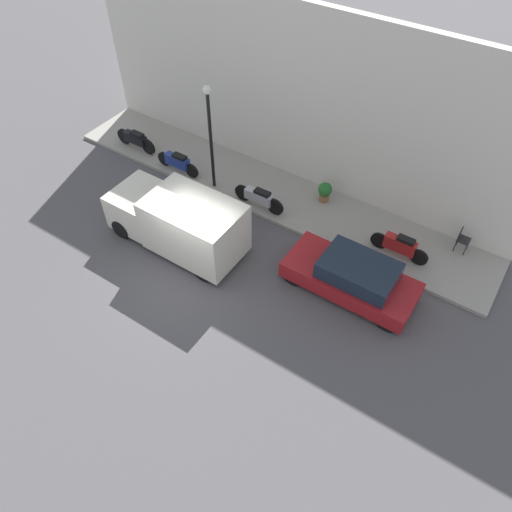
{
  "coord_description": "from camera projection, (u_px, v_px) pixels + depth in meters",
  "views": [
    {
      "loc": [
        -7.95,
        -7.74,
        12.39
      ],
      "look_at": [
        1.16,
        -1.71,
        0.6
      ],
      "focal_mm": 35.0,
      "sensor_mm": 36.0,
      "label": 1
    }
  ],
  "objects": [
    {
      "name": "building_facade",
      "position": [
        294.0,
        97.0,
        17.57
      ],
      "size": [
        0.3,
        17.32,
        6.62
      ],
      "color": "silver",
      "rests_on": "ground_plane"
    },
    {
      "name": "potted_plant",
      "position": [
        325.0,
        191.0,
        18.34
      ],
      "size": [
        0.52,
        0.52,
        0.78
      ],
      "color": "brown",
      "rests_on": "sidewalk"
    },
    {
      "name": "ground_plane",
      "position": [
        194.0,
        269.0,
        16.5
      ],
      "size": [
        60.0,
        60.0,
        0.0
      ],
      "primitive_type": "plane",
      "color": "#514F51"
    },
    {
      "name": "streetlamp",
      "position": [
        210.0,
        126.0,
        17.31
      ],
      "size": [
        0.31,
        0.31,
        4.15
      ],
      "color": "black",
      "rests_on": "sidewalk"
    },
    {
      "name": "motorcycle_black",
      "position": [
        136.0,
        139.0,
        20.57
      ],
      "size": [
        0.3,
        2.01,
        0.81
      ],
      "color": "black",
      "rests_on": "sidewalk"
    },
    {
      "name": "delivery_van",
      "position": [
        178.0,
        220.0,
        16.56
      ],
      "size": [
        2.0,
        4.79,
        2.07
      ],
      "color": "silver",
      "rests_on": "ground_plane"
    },
    {
      "name": "motorcycle_red",
      "position": [
        400.0,
        246.0,
        16.4
      ],
      "size": [
        0.3,
        2.0,
        0.86
      ],
      "color": "#B21E1E",
      "rests_on": "sidewalk"
    },
    {
      "name": "cafe_chair",
      "position": [
        462.0,
        238.0,
        16.55
      ],
      "size": [
        0.4,
        0.4,
        0.86
      ],
      "color": "#262626",
      "rests_on": "sidewalk"
    },
    {
      "name": "scooter_silver",
      "position": [
        259.0,
        197.0,
        18.08
      ],
      "size": [
        0.3,
        2.06,
        0.8
      ],
      "color": "#B7B7BF",
      "rests_on": "sidewalk"
    },
    {
      "name": "parked_car",
      "position": [
        353.0,
        277.0,
        15.43
      ],
      "size": [
        1.76,
        4.17,
        1.32
      ],
      "color": "maroon",
      "rests_on": "ground_plane"
    },
    {
      "name": "motorcycle_blue",
      "position": [
        178.0,
        162.0,
        19.54
      ],
      "size": [
        0.3,
        1.99,
        0.81
      ],
      "color": "navy",
      "rests_on": "sidewalk"
    },
    {
      "name": "sidewalk",
      "position": [
        269.0,
        192.0,
        19.09
      ],
      "size": [
        2.73,
        17.32,
        0.13
      ],
      "color": "gray",
      "rests_on": "ground_plane"
    }
  ]
}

